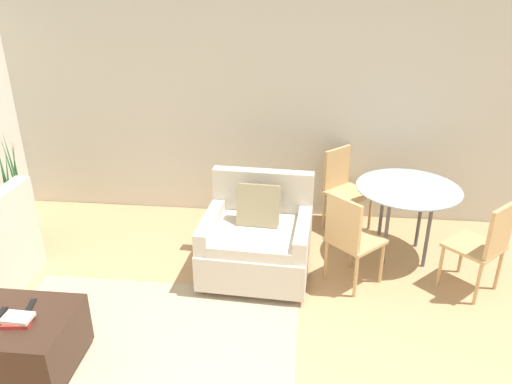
{
  "coord_description": "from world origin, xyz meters",
  "views": [
    {
      "loc": [
        0.28,
        -2.06,
        2.7
      ],
      "look_at": [
        -0.17,
        2.21,
        0.75
      ],
      "focal_mm": 35.0,
      "sensor_mm": 36.0,
      "label": 1
    }
  ],
  "objects_px": {
    "dining_chair_near_right": "(485,242)",
    "dining_chair_near_left": "(350,235)",
    "dining_table": "(407,197)",
    "dining_chair_far_left": "(343,184)",
    "potted_plant": "(20,217)",
    "ottoman": "(18,341)",
    "book_stack": "(18,320)",
    "armchair": "(257,240)",
    "tv_remote_secondary": "(31,306)"
  },
  "relations": [
    {
      "from": "armchair",
      "to": "dining_chair_near_left",
      "type": "height_order",
      "value": "armchair"
    },
    {
      "from": "ottoman",
      "to": "book_stack",
      "type": "distance_m",
      "value": 0.25
    },
    {
      "from": "ottoman",
      "to": "tv_remote_secondary",
      "type": "height_order",
      "value": "tv_remote_secondary"
    },
    {
      "from": "dining_table",
      "to": "dining_chair_far_left",
      "type": "relative_size",
      "value": 1.11
    },
    {
      "from": "dining_table",
      "to": "dining_chair_near_right",
      "type": "relative_size",
      "value": 1.11
    },
    {
      "from": "book_stack",
      "to": "dining_chair_near_left",
      "type": "height_order",
      "value": "dining_chair_near_left"
    },
    {
      "from": "dining_chair_near_left",
      "to": "dining_chair_near_right",
      "type": "xyz_separation_m",
      "value": [
        1.16,
        -0.0,
        0.0
      ]
    },
    {
      "from": "potted_plant",
      "to": "dining_chair_near_right",
      "type": "height_order",
      "value": "potted_plant"
    },
    {
      "from": "book_stack",
      "to": "potted_plant",
      "type": "height_order",
      "value": "potted_plant"
    },
    {
      "from": "potted_plant",
      "to": "dining_table",
      "type": "height_order",
      "value": "potted_plant"
    },
    {
      "from": "armchair",
      "to": "ottoman",
      "type": "bearing_deg",
      "value": -137.43
    },
    {
      "from": "book_stack",
      "to": "dining_chair_far_left",
      "type": "bearing_deg",
      "value": 47.22
    },
    {
      "from": "armchair",
      "to": "tv_remote_secondary",
      "type": "xyz_separation_m",
      "value": [
        -1.52,
        -1.31,
        0.11
      ]
    },
    {
      "from": "dining_chair_near_right",
      "to": "dining_chair_near_left",
      "type": "bearing_deg",
      "value": 180.0
    },
    {
      "from": "tv_remote_secondary",
      "to": "potted_plant",
      "type": "height_order",
      "value": "potted_plant"
    },
    {
      "from": "potted_plant",
      "to": "dining_chair_near_right",
      "type": "xyz_separation_m",
      "value": [
        4.55,
        -0.45,
        0.23
      ]
    },
    {
      "from": "dining_chair_far_left",
      "to": "ottoman",
      "type": "bearing_deg",
      "value": -134.17
    },
    {
      "from": "dining_table",
      "to": "tv_remote_secondary",
      "type": "bearing_deg",
      "value": -148.97
    },
    {
      "from": "dining_chair_far_left",
      "to": "tv_remote_secondary",
      "type": "bearing_deg",
      "value": -135.12
    },
    {
      "from": "armchair",
      "to": "book_stack",
      "type": "xyz_separation_m",
      "value": [
        -1.5,
        -1.49,
        0.13
      ]
    },
    {
      "from": "armchair",
      "to": "dining_chair_near_right",
      "type": "xyz_separation_m",
      "value": [
        2.0,
        -0.12,
        0.17
      ]
    },
    {
      "from": "tv_remote_secondary",
      "to": "potted_plant",
      "type": "xyz_separation_m",
      "value": [
        -1.03,
        1.63,
        -0.17
      ]
    },
    {
      "from": "tv_remote_secondary",
      "to": "dining_table",
      "type": "bearing_deg",
      "value": 31.03
    },
    {
      "from": "dining_chair_near_right",
      "to": "dining_chair_far_left",
      "type": "xyz_separation_m",
      "value": [
        -1.16,
        1.16,
        0.0
      ]
    },
    {
      "from": "potted_plant",
      "to": "dining_chair_far_left",
      "type": "xyz_separation_m",
      "value": [
        3.39,
        0.71,
        0.23
      ]
    },
    {
      "from": "dining_table",
      "to": "book_stack",
      "type": "bearing_deg",
      "value": -146.27
    },
    {
      "from": "potted_plant",
      "to": "dining_table",
      "type": "bearing_deg",
      "value": 1.92
    },
    {
      "from": "potted_plant",
      "to": "dining_chair_near_left",
      "type": "relative_size",
      "value": 1.39
    },
    {
      "from": "dining_table",
      "to": "dining_chair_far_left",
      "type": "height_order",
      "value": "dining_chair_far_left"
    },
    {
      "from": "tv_remote_secondary",
      "to": "dining_chair_far_left",
      "type": "xyz_separation_m",
      "value": [
        2.36,
        2.35,
        0.06
      ]
    },
    {
      "from": "dining_chair_near_right",
      "to": "tv_remote_secondary",
      "type": "bearing_deg",
      "value": -161.36
    },
    {
      "from": "potted_plant",
      "to": "dining_chair_near_left",
      "type": "distance_m",
      "value": 3.42
    },
    {
      "from": "ottoman",
      "to": "book_stack",
      "type": "xyz_separation_m",
      "value": [
        0.07,
        -0.05,
        0.23
      ]
    },
    {
      "from": "book_stack",
      "to": "dining_chair_far_left",
      "type": "relative_size",
      "value": 0.23
    },
    {
      "from": "dining_table",
      "to": "dining_chair_near_right",
      "type": "bearing_deg",
      "value": -45.0
    },
    {
      "from": "potted_plant",
      "to": "dining_chair_near_right",
      "type": "distance_m",
      "value": 4.58
    },
    {
      "from": "armchair",
      "to": "book_stack",
      "type": "height_order",
      "value": "armchair"
    },
    {
      "from": "dining_chair_far_left",
      "to": "dining_chair_near_right",
      "type": "bearing_deg",
      "value": -45.0
    },
    {
      "from": "dining_chair_near_left",
      "to": "ottoman",
      "type": "bearing_deg",
      "value": -151.24
    },
    {
      "from": "armchair",
      "to": "book_stack",
      "type": "distance_m",
      "value": 2.12
    },
    {
      "from": "armchair",
      "to": "dining_chair_near_left",
      "type": "distance_m",
      "value": 0.87
    },
    {
      "from": "potted_plant",
      "to": "dining_table",
      "type": "xyz_separation_m",
      "value": [
        3.97,
        0.13,
        0.37
      ]
    },
    {
      "from": "dining_chair_near_left",
      "to": "dining_chair_far_left",
      "type": "distance_m",
      "value": 1.16
    },
    {
      "from": "book_stack",
      "to": "dining_chair_near_right",
      "type": "height_order",
      "value": "dining_chair_near_right"
    },
    {
      "from": "book_stack",
      "to": "dining_chair_near_left",
      "type": "distance_m",
      "value": 2.71
    },
    {
      "from": "book_stack",
      "to": "dining_chair_near_right",
      "type": "relative_size",
      "value": 0.23
    },
    {
      "from": "ottoman",
      "to": "dining_chair_near_right",
      "type": "height_order",
      "value": "dining_chair_near_right"
    },
    {
      "from": "dining_chair_near_right",
      "to": "armchair",
      "type": "bearing_deg",
      "value": 176.53
    },
    {
      "from": "dining_table",
      "to": "armchair",
      "type": "bearing_deg",
      "value": -162.09
    },
    {
      "from": "tv_remote_secondary",
      "to": "dining_chair_near_left",
      "type": "xyz_separation_m",
      "value": [
        2.36,
        1.19,
        0.06
      ]
    }
  ]
}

